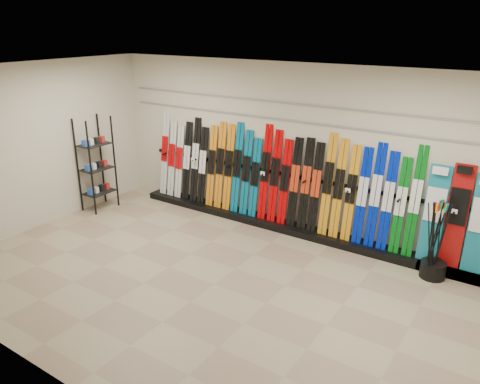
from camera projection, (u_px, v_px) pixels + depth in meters
The scene contains 12 objects.
floor at pixel (214, 284), 6.88m from camera, with size 8.00×8.00×0.00m, color gray.
back_wall at pixel (297, 149), 8.31m from camera, with size 8.00×8.00×0.00m, color beige.
left_wall at pixel (35, 147), 8.45m from camera, with size 5.00×5.00×0.00m, color beige.
ceiling at pixel (210, 76), 5.85m from camera, with size 8.00×8.00×0.00m, color silver.
ski_rack_base at pixel (299, 230), 8.52m from camera, with size 8.00×0.40×0.12m, color black.
skis at pixel (271, 177), 8.62m from camera, with size 5.37×0.30×1.82m.
snowboards at pixel (456, 218), 6.98m from camera, with size 0.95×0.24×1.57m.
accessory_rack at pixel (96, 164), 9.37m from camera, with size 0.40×0.60×1.90m, color black.
pole_bin at pixel (433, 270), 7.03m from camera, with size 0.38×0.38×0.25m, color black.
ski_poles at pixel (435, 240), 6.89m from camera, with size 0.32×0.31×1.18m.
slatwall_rail_0 at pixel (297, 121), 8.13m from camera, with size 7.60×0.02×0.03m, color gray.
slatwall_rail_1 at pixel (298, 104), 8.02m from camera, with size 7.60×0.02×0.03m, color gray.
Camera 1 is at (3.64, -4.77, 3.64)m, focal length 35.00 mm.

